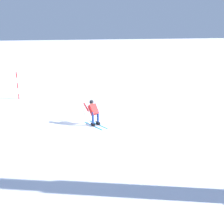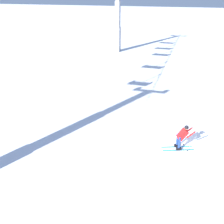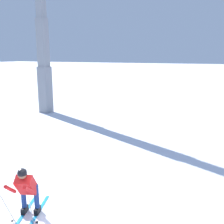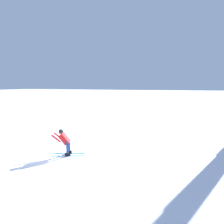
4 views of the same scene
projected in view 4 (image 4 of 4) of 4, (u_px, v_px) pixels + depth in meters
name	position (u px, v px, depth m)	size (l,w,h in m)	color
ground_plane	(60.00, 160.00, 9.46)	(260.00, 260.00, 0.00)	white
skier_carving_main	(64.00, 140.00, 10.02)	(1.17, 1.83, 1.59)	#198CCC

